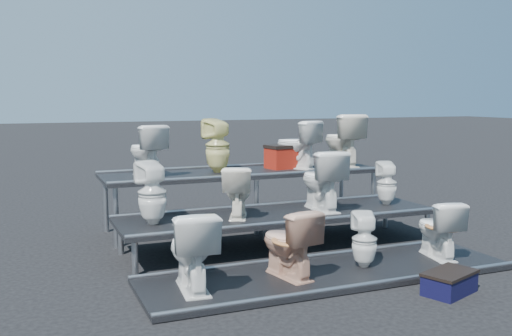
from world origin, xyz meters
name	(u,v)px	position (x,y,z in m)	size (l,w,h in m)	color
ground	(280,248)	(0.00, 0.00, 0.00)	(80.00, 80.00, 0.00)	black
tier_front	(330,274)	(0.00, -1.30, 0.03)	(4.20, 1.20, 0.06)	black
tier_mid	(280,231)	(0.00, 0.00, 0.23)	(4.20, 1.20, 0.46)	black
tier_back	(244,199)	(0.00, 1.30, 0.43)	(4.20, 1.20, 0.86)	black
toilet_0	(192,250)	(-1.57, -1.30, 0.46)	(0.45, 0.79, 0.81)	white
toilet_1	(288,243)	(-0.51, -1.30, 0.43)	(0.41, 0.73, 0.74)	tan
toilet_2	(364,240)	(0.44, -1.30, 0.37)	(0.28, 0.29, 0.63)	white
toilet_3	(438,229)	(1.47, -1.30, 0.41)	(0.39, 0.68, 0.70)	white
toilet_4	(152,193)	(-1.67, 0.00, 0.84)	(0.34, 0.35, 0.76)	white
toilet_5	(238,191)	(-0.59, 0.00, 0.79)	(0.37, 0.64, 0.65)	white
toilet_6	(321,180)	(0.60, 0.00, 0.87)	(0.45, 0.79, 0.81)	white
toilet_7	(387,183)	(1.65, 0.00, 0.76)	(0.27, 0.28, 0.61)	white
toilet_8	(146,150)	(-1.47, 1.30, 1.22)	(0.41, 0.71, 0.73)	white
toilet_9	(218,146)	(-0.42, 1.30, 1.26)	(0.36, 0.36, 0.79)	#E6DF8F
toilet_10	(297,144)	(0.88, 1.30, 1.23)	(0.42, 0.73, 0.75)	white
toilet_11	(342,140)	(1.69, 1.30, 1.28)	(0.47, 0.82, 0.84)	white
red_crate	(282,158)	(0.66, 1.38, 1.02)	(0.44, 0.35, 0.32)	maroon
step_stool	(449,284)	(0.84, -2.24, 0.10)	(0.55, 0.33, 0.20)	black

